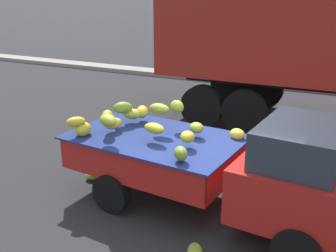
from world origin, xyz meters
The scene contains 4 objects.
ground centered at (0.00, 0.00, 0.00)m, with size 220.00×220.00×0.00m, color #28282B.
curb_strip centered at (0.00, 8.95, 0.08)m, with size 80.00×0.80×0.16m, color gray.
pickup_truck centered at (0.92, -0.22, 0.89)m, with size 5.02×2.15×1.70m.
fallen_banana_bunch_near_tailgate centered at (-2.29, -0.01, 0.08)m, with size 0.31×0.27×0.17m, color olive.
Camera 1 is at (1.93, -5.52, 3.40)m, focal length 43.20 mm.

